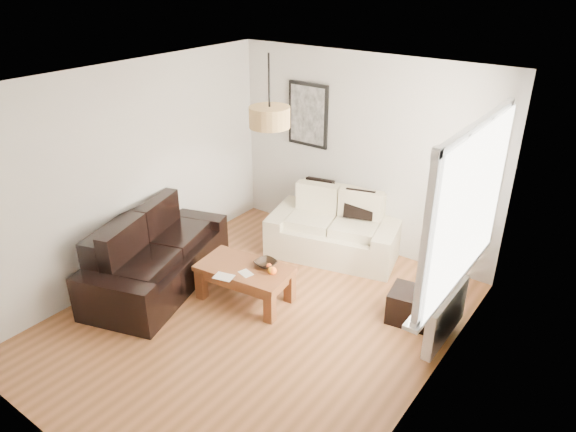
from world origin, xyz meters
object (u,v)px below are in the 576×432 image
Objects in this scene: loveseat_cream at (335,225)px; ottoman at (419,308)px; coffee_table at (245,283)px; sofa_leather at (156,253)px.

loveseat_cream is 1.74m from ottoman.
coffee_table is 1.97m from ottoman.
loveseat_cream is 2.66× the size of ottoman.
sofa_leather is 3.11m from ottoman.
ottoman is (1.81, 0.79, -0.04)m from coffee_table.
coffee_table is (-0.26, -1.53, -0.20)m from loveseat_cream.
loveseat_cream is 1.57m from coffee_table.
coffee_table is at bearing -156.52° from ottoman.
ottoman is at bearing -85.79° from sofa_leather.
loveseat_cream is at bearing 80.36° from coffee_table.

